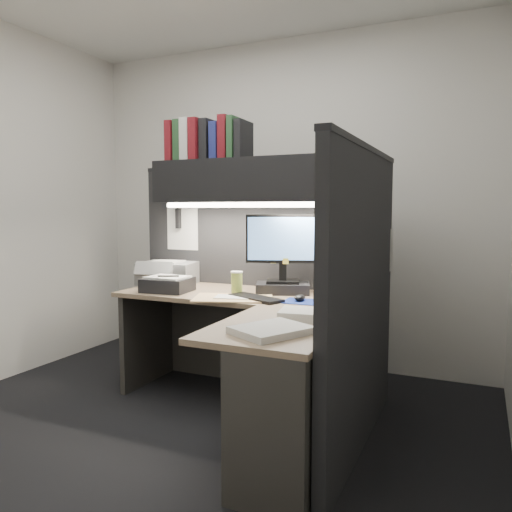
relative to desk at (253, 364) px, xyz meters
name	(u,v)px	position (x,y,z in m)	size (l,w,h in m)	color
floor	(189,427)	(-0.43, 0.00, -0.44)	(3.50, 3.50, 0.00)	black
wall_back	(281,203)	(-0.43, 1.50, 0.91)	(3.50, 0.04, 2.70)	silver
partition_back	(257,276)	(-0.40, 0.93, 0.36)	(1.90, 0.06, 1.60)	black
partition_right	(361,303)	(0.55, 0.18, 0.36)	(0.06, 1.50, 1.60)	black
desk	(253,364)	(0.00, 0.00, 0.00)	(1.70, 1.53, 0.73)	#9A7F62
overhead_shelf	(259,180)	(-0.30, 0.75, 1.06)	(1.55, 0.34, 0.30)	black
task_light_tube	(250,205)	(-0.30, 0.61, 0.89)	(0.04, 0.04, 1.32)	white
monitor	(283,262)	(-0.09, 0.68, 0.50)	(0.48, 0.33, 0.54)	black
keyboard	(256,298)	(-0.16, 0.39, 0.30)	(0.40, 0.13, 0.02)	black
mousepad	(302,301)	(0.13, 0.43, 0.29)	(0.22, 0.20, 0.00)	navy
mouse	(300,298)	(0.11, 0.44, 0.31)	(0.06, 0.10, 0.04)	black
telephone	(345,288)	(0.31, 0.81, 0.33)	(0.23, 0.24, 0.09)	beige
coffee_cup	(237,283)	(-0.36, 0.53, 0.36)	(0.08, 0.08, 0.14)	#B6CB51
printer	(169,273)	(-1.06, 0.75, 0.37)	(0.41, 0.35, 0.16)	gray
notebook_stack	(168,285)	(-0.85, 0.42, 0.33)	(0.31, 0.26, 0.09)	black
open_folder	(233,298)	(-0.31, 0.36, 0.29)	(0.49, 0.32, 0.01)	#E3BA7F
paper_stack_a	(304,315)	(0.30, -0.02, 0.31)	(0.25, 0.21, 0.05)	white
paper_stack_b	(271,330)	(0.26, -0.38, 0.30)	(0.26, 0.33, 0.03)	white
manila_stack	(271,331)	(0.26, -0.36, 0.29)	(0.20, 0.26, 0.01)	#E3BA7F
binder_row	(208,141)	(-0.71, 0.75, 1.35)	(0.61, 0.25, 0.31)	maroon
pinned_papers	(289,247)	(0.00, 0.56, 0.61)	(1.76, 1.31, 0.51)	white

